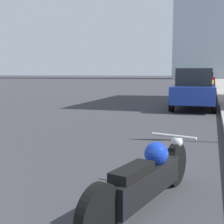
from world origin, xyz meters
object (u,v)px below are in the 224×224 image
at_px(parked_car_yellow, 201,83).
at_px(parked_car_red, 206,79).
at_px(motorcycle, 147,178).
at_px(parked_car_blue, 194,89).

bearing_deg(parked_car_yellow, parked_car_red, 90.67).
bearing_deg(motorcycle, parked_car_yellow, 105.37).
bearing_deg(parked_car_red, parked_car_yellow, -94.60).
xyz_separation_m(motorcycle, parked_car_red, (-0.08, 33.63, 0.51)).
height_order(motorcycle, parked_car_blue, parked_car_blue).
bearing_deg(parked_car_blue, motorcycle, -90.85).
bearing_deg(parked_car_yellow, motorcycle, -88.00).
height_order(parked_car_blue, parked_car_red, parked_car_blue).
distance_m(motorcycle, parked_car_red, 33.64).
relative_size(motorcycle, parked_car_blue, 0.55).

